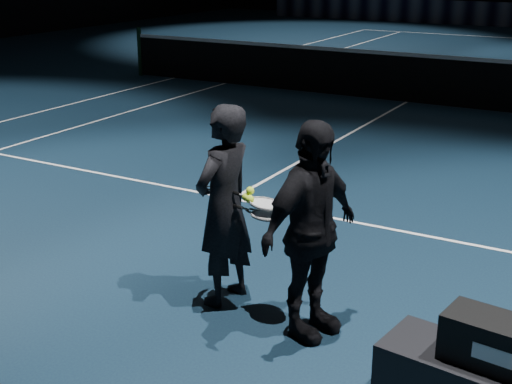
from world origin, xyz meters
The scene contains 12 objects.
floor centered at (0.00, 0.00, 0.00)m, with size 36.00×36.00×0.00m, color black.
court_lines centered at (0.00, 0.00, 0.00)m, with size 10.98×23.78×0.01m, color white, non-canonical shape.
net_post_left centered at (-6.40, 0.00, 0.55)m, with size 0.10×0.10×1.10m, color black.
net_mesh centered at (0.00, 0.00, 0.45)m, with size 12.80×0.02×0.86m, color black.
net_tape centered at (0.00, 0.00, 0.92)m, with size 12.80×0.03×0.07m, color white.
racket_bag centered at (3.63, -9.25, 0.59)m, with size 0.74×0.32×0.30m, color black.
bag_signature centered at (3.63, -9.41, 0.59)m, with size 0.35×0.00×0.10m, color white.
player_a centered at (1.27, -8.60, 0.83)m, with size 0.61×0.40×1.67m, color black.
player_b centered at (2.11, -8.74, 0.83)m, with size 0.98×0.41×1.67m, color black.
racket_lower centered at (1.71, -8.67, 0.86)m, with size 0.68×0.22×0.03m, color black, non-canonical shape.
racket_upper centered at (1.67, -8.62, 0.93)m, with size 0.68×0.22×0.03m, color black, non-canonical shape.
tennis_balls centered at (1.52, -8.63, 0.98)m, with size 0.12×0.10×0.12m, color #BAD52D, non-canonical shape.
Camera 1 is at (4.15, -13.15, 2.79)m, focal length 50.00 mm.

